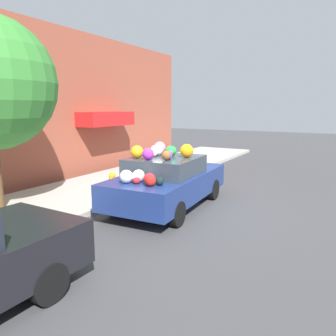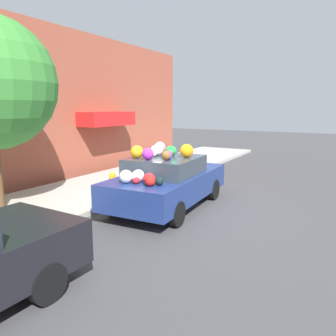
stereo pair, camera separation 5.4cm
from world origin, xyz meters
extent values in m
plane|color=#424244|center=(0.00, 0.00, 0.00)|extent=(60.00, 60.00, 0.00)
cube|color=#B2ADA3|center=(0.00, 2.70, 0.07)|extent=(24.00, 3.20, 0.13)
cube|color=#9E4C38|center=(0.00, 4.95, 2.70)|extent=(18.00, 0.30, 5.41)
cube|color=red|center=(2.91, 4.35, 2.18)|extent=(2.56, 0.90, 0.55)
cylinder|color=gold|center=(-0.30, 1.47, 0.41)|extent=(0.20, 0.20, 0.55)
sphere|color=gold|center=(-0.30, 1.47, 0.74)|extent=(0.18, 0.18, 0.18)
cube|color=navy|center=(0.00, -0.16, 0.61)|extent=(4.09, 2.07, 0.63)
cube|color=#333D47|center=(-0.16, -0.17, 1.14)|extent=(1.89, 1.72, 0.44)
cylinder|color=black|center=(1.18, 0.75, 0.29)|extent=(0.59, 0.21, 0.58)
cylinder|color=black|center=(1.29, -0.93, 0.29)|extent=(0.59, 0.21, 0.58)
cylinder|color=black|center=(-1.29, 0.60, 0.29)|extent=(0.59, 0.21, 0.58)
cylinder|color=black|center=(-1.18, -1.08, 0.29)|extent=(0.59, 0.21, 0.58)
ellipsoid|color=pink|center=(0.34, 0.30, 1.53)|extent=(0.26, 0.38, 0.33)
ellipsoid|color=purple|center=(1.66, 0.05, 0.98)|extent=(0.17, 0.19, 0.11)
sphere|color=#F3A518|center=(-0.65, 0.36, 1.52)|extent=(0.44, 0.44, 0.32)
sphere|color=purple|center=(1.77, 0.28, 1.01)|extent=(0.23, 0.23, 0.17)
sphere|color=black|center=(-1.30, -0.70, 1.02)|extent=(0.23, 0.23, 0.19)
ellipsoid|color=red|center=(-1.44, -0.17, 1.00)|extent=(0.23, 0.23, 0.16)
sphere|color=purple|center=(1.76, -0.18, 1.06)|extent=(0.40, 0.40, 0.28)
sphere|color=#B128BD|center=(-0.08, -0.26, 1.44)|extent=(0.18, 0.18, 0.16)
ellipsoid|color=blue|center=(1.02, -0.19, 1.01)|extent=(0.29, 0.29, 0.17)
sphere|color=purple|center=(-0.74, -0.04, 1.51)|extent=(0.39, 0.39, 0.29)
sphere|color=pink|center=(0.86, 0.43, 1.06)|extent=(0.34, 0.34, 0.28)
ellipsoid|color=white|center=(0.00, 0.18, 1.50)|extent=(0.36, 0.42, 0.28)
sphere|color=brown|center=(-0.58, -0.45, 1.48)|extent=(0.27, 0.27, 0.23)
sphere|color=orange|center=(-1.36, -0.10, 1.00)|extent=(0.23, 0.23, 0.16)
sphere|color=orange|center=(0.09, -0.67, 1.53)|extent=(0.48, 0.48, 0.34)
ellipsoid|color=green|center=(0.17, -0.16, 1.49)|extent=(0.43, 0.45, 0.26)
sphere|color=black|center=(1.44, 0.34, 1.08)|extent=(0.41, 0.41, 0.31)
ellipsoid|color=#FEDDD6|center=(-0.24, 0.13, 1.46)|extent=(0.27, 0.25, 0.18)
ellipsoid|color=pink|center=(0.84, -0.38, 1.00)|extent=(0.37, 0.32, 0.16)
ellipsoid|color=white|center=(-1.29, -0.12, 1.07)|extent=(0.38, 0.26, 0.30)
sphere|color=red|center=(-1.38, -0.48, 1.06)|extent=(0.36, 0.36, 0.27)
sphere|color=blue|center=(-0.46, -0.45, 1.44)|extent=(0.19, 0.19, 0.16)
sphere|color=red|center=(-1.46, -0.57, 1.04)|extent=(0.29, 0.29, 0.24)
sphere|color=white|center=(-1.49, 0.07, 1.08)|extent=(0.43, 0.43, 0.31)
sphere|color=brown|center=(1.00, -0.24, 1.05)|extent=(0.34, 0.34, 0.25)
cylinder|color=black|center=(-4.60, -0.96, 0.29)|extent=(0.57, 0.19, 0.57)
camera|label=1|loc=(-7.31, -4.37, 2.61)|focal=35.00mm
camera|label=2|loc=(-7.28, -4.42, 2.61)|focal=35.00mm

